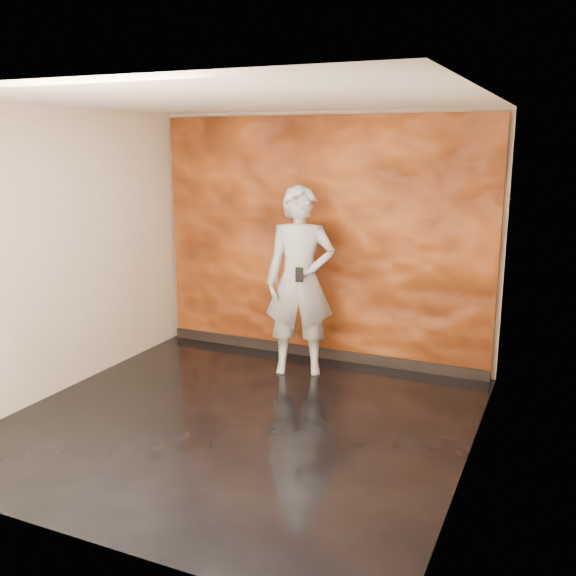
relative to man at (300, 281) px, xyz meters
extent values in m
cube|color=black|center=(0.01, -1.40, -1.02)|extent=(4.00, 4.00, 0.01)
cube|color=beige|center=(0.01, 0.60, 0.39)|extent=(4.00, 0.02, 2.80)
cube|color=beige|center=(0.01, -3.40, 0.39)|extent=(4.00, 0.02, 2.80)
cube|color=beige|center=(-1.99, -1.40, 0.39)|extent=(0.02, 4.00, 2.80)
cube|color=beige|center=(2.01, -1.40, 0.39)|extent=(0.02, 4.00, 2.80)
cube|color=white|center=(0.01, -1.40, 1.79)|extent=(4.00, 4.00, 0.01)
cube|color=#D36221|center=(0.01, 0.56, 0.37)|extent=(3.90, 0.06, 2.75)
cube|color=black|center=(0.01, 0.52, -0.95)|extent=(3.90, 0.04, 0.12)
imported|color=#9398A1|center=(0.00, 0.00, 0.00)|extent=(0.86, 0.71, 2.03)
cube|color=black|center=(0.10, -0.25, 0.12)|extent=(0.09, 0.03, 0.16)
camera|label=1|loc=(2.63, -6.16, 1.45)|focal=40.00mm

